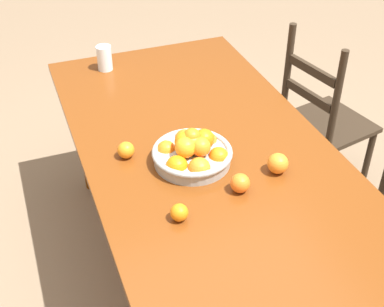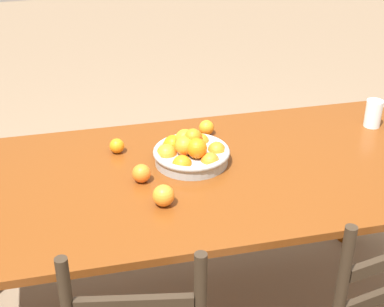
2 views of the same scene
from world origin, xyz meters
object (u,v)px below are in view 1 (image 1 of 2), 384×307
Objects in this scene: orange_loose_2 at (126,150)px; drinking_glass at (104,58)px; fruit_bowl at (192,152)px; orange_loose_0 at (278,163)px; orange_loose_1 at (240,183)px; orange_loose_3 at (179,212)px; chair_near_window at (322,124)px; dining_table at (212,176)px.

orange_loose_2 is 0.76m from drinking_glass.
orange_loose_0 is at bearing 59.23° from fruit_bowl.
orange_loose_1 is at bearing 43.96° from orange_loose_2.
orange_loose_3 is at bearing -0.79° from drinking_glass.
fruit_bowl is 2.49× the size of drinking_glass.
orange_loose_2 is 1.08× the size of orange_loose_3.
drinking_glass reaches higher than orange_loose_3.
orange_loose_0 is at bearing 122.65° from chair_near_window.
orange_loose_0 is 1.19× the size of orange_loose_2.
fruit_bowl is at bearing 151.66° from orange_loose_3.
orange_loose_3 reaches higher than dining_table.
dining_table is 0.39m from orange_loose_3.
orange_loose_0 is (0.63, -0.64, 0.35)m from chair_near_window.
orange_loose_2 is at bearing -111.23° from dining_table.
chair_near_window is at bearing 116.59° from fruit_bowl.
orange_loose_2 is (-0.12, -0.23, -0.02)m from fruit_bowl.
orange_loose_2 is at bearing -119.80° from orange_loose_0.
fruit_bowl is (0.46, -0.92, 0.37)m from chair_near_window.
orange_loose_0 reaches higher than orange_loose_3.
fruit_bowl is at bearing -88.72° from dining_table.
drinking_glass is (-0.87, -0.14, 0.01)m from fruit_bowl.
dining_table is at bearing 14.22° from drinking_glass.
fruit_bowl reaches higher than drinking_glass.
fruit_bowl reaches higher than orange_loose_1.
chair_near_window reaches higher than orange_loose_1.
drinking_glass is at bearing -171.22° from fruit_bowl.
orange_loose_1 is 1.12m from drinking_glass.
drinking_glass is at bearing -158.32° from orange_loose_0.
chair_near_window is at bearing 134.39° from orange_loose_0.
drinking_glass reaches higher than orange_loose_1.
chair_near_window is 1.19m from drinking_glass.
drinking_glass is at bearing -167.78° from orange_loose_1.
chair_near_window is 13.53× the size of orange_loose_1.
orange_loose_0 is at bearing 60.20° from orange_loose_2.
orange_loose_1 is 0.26m from orange_loose_3.
dining_table is at bearing 91.28° from fruit_bowl.
dining_table is at bearing 139.91° from orange_loose_3.
orange_loose_1 is 1.16× the size of orange_loose_3.
orange_loose_2 is 0.53× the size of drinking_glass.
orange_loose_0 is 1.12m from drinking_glass.
fruit_bowl is 0.89m from drinking_glass.
chair_near_window is at bearing 68.45° from drinking_glass.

